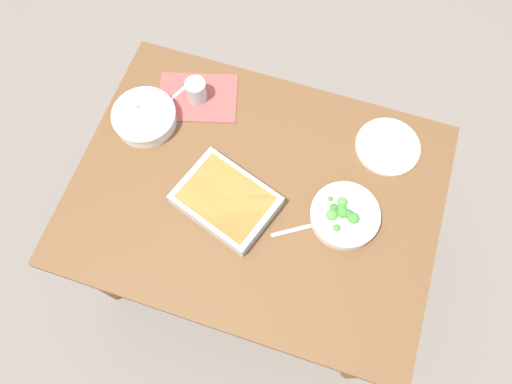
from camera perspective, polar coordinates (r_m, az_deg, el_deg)
ground_plane at (r=2.26m, az=-0.00°, el=-6.96°), size 6.00×6.00×0.00m
dining_table at (r=1.64m, az=-0.00°, el=-1.16°), size 1.20×0.90×0.74m
placemat at (r=1.74m, az=-7.02°, el=11.23°), size 0.32×0.27×0.00m
stew_bowl at (r=1.69m, az=-13.23°, el=8.78°), size 0.22×0.22×0.06m
broccoli_bowl at (r=1.53m, az=10.58°, el=-2.73°), size 0.22×0.22×0.07m
baking_dish at (r=1.52m, az=-3.62°, el=-0.99°), size 0.36×0.31×0.06m
drink_cup at (r=1.71m, az=-7.16°, el=11.89°), size 0.07×0.07×0.08m
side_plate at (r=1.68m, az=15.53°, el=5.28°), size 0.22×0.22×0.01m
spoon_by_stew at (r=1.74m, az=-11.13°, el=10.04°), size 0.09×0.17×0.01m
spoon_by_broccoli at (r=1.52m, az=5.98°, el=-4.20°), size 0.16×0.11×0.01m
fork_on_table at (r=1.56m, az=-1.14°, el=0.39°), size 0.18×0.02×0.01m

